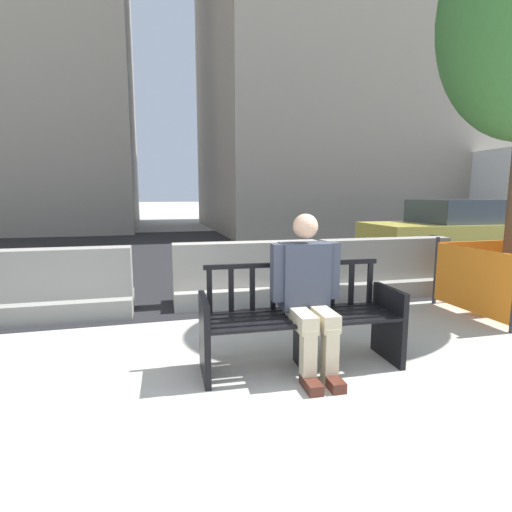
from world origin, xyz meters
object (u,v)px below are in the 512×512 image
jersey_barrier_right (385,272)px  seated_person (308,290)px  construction_fence (511,277)px  jersey_barrier_left (45,290)px  jersey_barrier_centre (247,278)px  car_taxi_near (459,228)px  street_bench (300,322)px

jersey_barrier_right → seated_person: bearing=-134.6°
construction_fence → jersey_barrier_left: bearing=167.4°
jersey_barrier_centre → seated_person: bearing=-90.5°
car_taxi_near → street_bench: bearing=-140.4°
construction_fence → jersey_barrier_centre: bearing=156.5°
seated_person → jersey_barrier_left: size_ratio=0.66×
construction_fence → car_taxi_near: bearing=55.1°
street_bench → jersey_barrier_left: (-2.45, 2.07, -0.06)m
street_bench → jersey_barrier_right: (2.15, 2.09, -0.06)m
jersey_barrier_centre → construction_fence: construction_fence is taller
seated_person → jersey_barrier_left: bearing=139.4°
jersey_barrier_centre → construction_fence: (3.07, -1.33, 0.12)m
seated_person → street_bench: bearing=120.9°
jersey_barrier_right → jersey_barrier_left: bearing=-179.8°
car_taxi_near → jersey_barrier_left: bearing=-161.0°
seated_person → jersey_barrier_left: seated_person is taller
jersey_barrier_right → street_bench: bearing=-135.9°
seated_person → jersey_barrier_centre: (0.02, 2.21, -0.35)m
jersey_barrier_left → car_taxi_near: car_taxi_near is taller
seated_person → jersey_barrier_centre: 2.24m
jersey_barrier_centre → car_taxi_near: size_ratio=0.45×
jersey_barrier_left → jersey_barrier_centre: bearing=1.9°
street_bench → jersey_barrier_left: size_ratio=0.85×
jersey_barrier_left → construction_fence: bearing=-12.6°
jersey_barrier_centre → jersey_barrier_left: same height
jersey_barrier_centre → jersey_barrier_left: (-2.51, -0.08, 0.00)m
jersey_barrier_centre → car_taxi_near: (5.98, 2.84, 0.35)m
seated_person → jersey_barrier_right: bearing=45.4°
jersey_barrier_centre → car_taxi_near: 6.63m
jersey_barrier_centre → jersey_barrier_right: bearing=-1.9°
seated_person → jersey_barrier_centre: seated_person is taller
construction_fence → car_taxi_near: (2.91, 4.18, 0.23)m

